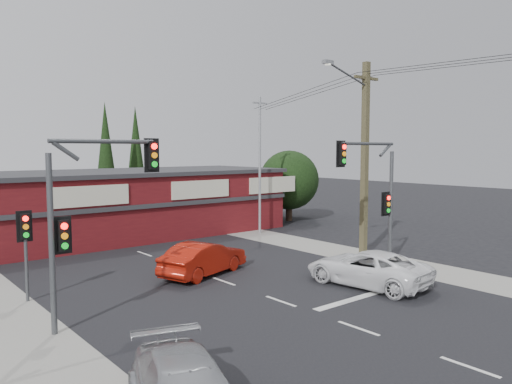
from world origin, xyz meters
TOP-DOWN VIEW (x-y plane):
  - ground at (0.00, 0.00)m, footprint 120.00×120.00m
  - road_strip at (0.00, 5.00)m, footprint 14.00×70.00m
  - verge_right at (8.50, 5.00)m, footprint 3.00×70.00m
  - stop_line at (3.50, -1.50)m, footprint 6.50×0.35m
  - white_suv at (4.25, -0.57)m, footprint 3.00×5.45m
  - red_sedan at (-0.01, 5.14)m, footprint 4.81×2.94m
  - lane_dashes at (0.00, 1.85)m, footprint 0.12×41.30m
  - shop_building at (-0.99, 16.99)m, footprint 27.30×8.40m
  - tree_cluster at (14.69, 15.44)m, footprint 5.90×5.10m
  - conifer_near at (3.50, 24.00)m, footprint 1.80×1.80m
  - conifer_far at (7.00, 26.00)m, footprint 1.80×1.80m
  - traffic_mast_left at (-6.43, 2.00)m, footprint 3.77×0.27m
  - traffic_mast_right at (6.86, 1.00)m, footprint 3.96×0.27m
  - pedestal_signal at (-7.20, 6.01)m, footprint 0.55×0.27m
  - utility_pole at (8.36, 2.99)m, footprint 4.38×0.59m
  - steel_pole at (9.00, 12.00)m, footprint 1.20×0.16m
  - power_lines at (8.47, -2.47)m, footprint 2.01×29.00m

SIDE VIEW (x-z plane):
  - ground at x=0.00m, z-range 0.00..0.00m
  - road_strip at x=0.00m, z-range 0.00..0.01m
  - verge_right at x=8.50m, z-range 0.00..0.02m
  - lane_dashes at x=0.00m, z-range 0.01..0.02m
  - stop_line at x=3.50m, z-range 0.01..0.02m
  - white_suv at x=4.25m, z-range 0.00..1.45m
  - red_sedan at x=-0.01m, z-range 0.00..1.50m
  - shop_building at x=-0.99m, z-range 0.02..4.25m
  - pedestal_signal at x=-7.20m, z-range 0.72..4.09m
  - tree_cluster at x=14.69m, z-range 0.15..5.65m
  - traffic_mast_left at x=-6.43m, z-range 0.94..6.92m
  - traffic_mast_right at x=6.86m, z-range 0.96..6.93m
  - steel_pole at x=9.00m, z-range 0.20..9.20m
  - utility_pole at x=8.36m, z-range 0.40..10.40m
  - conifer_near at x=3.50m, z-range 0.85..10.10m
  - conifer_far at x=7.00m, z-range 0.85..10.10m
  - power_lines at x=8.47m, z-range 8.43..9.65m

